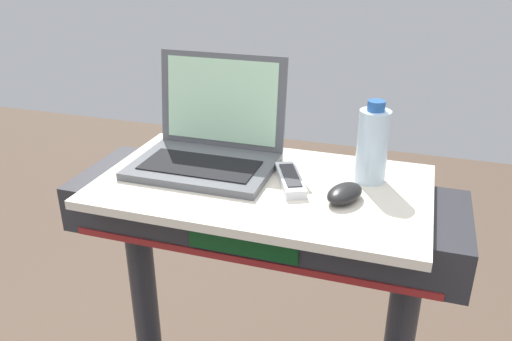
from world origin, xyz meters
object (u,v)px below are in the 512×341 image
at_px(computer_mouse, 345,193).
at_px(laptop, 209,144).
at_px(tv_remote, 290,179).
at_px(water_bottle, 372,145).

bearing_deg(computer_mouse, laptop, -174.16).
distance_m(laptop, tv_remote, 0.23).
bearing_deg(tv_remote, water_bottle, 24.15).
bearing_deg(computer_mouse, water_bottle, 93.59).
bearing_deg(water_bottle, computer_mouse, -107.92).
bearing_deg(laptop, water_bottle, 1.52).
xyz_separation_m(water_bottle, tv_remote, (-0.17, -0.07, -0.08)).
relative_size(computer_mouse, water_bottle, 0.54).
bearing_deg(laptop, computer_mouse, -17.38).
xyz_separation_m(computer_mouse, water_bottle, (0.04, 0.12, 0.07)).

